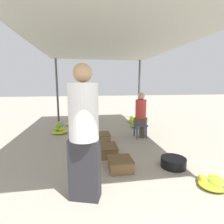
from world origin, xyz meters
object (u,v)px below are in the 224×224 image
object	(u,v)px
vendor_seated	(141,115)
banana_pile_left_0	(74,123)
banana_pile_right_2	(137,125)
banana_pile_left_1	(60,130)
crate_far	(101,137)
banana_pile_right_1	(135,120)
vendor_foreground	(84,132)
basin_black	(173,162)
crate_mid	(120,164)
banana_pile_right_0	(213,183)
stool	(140,127)
crate_near	(105,151)

from	to	relation	value
vendor_seated	banana_pile_left_0	size ratio (longest dim) A/B	2.13
banana_pile_right_2	banana_pile_left_1	bearing A→B (deg)	-172.17
banana_pile_right_2	crate_far	world-z (taller)	banana_pile_right_2
banana_pile_left_0	banana_pile_right_1	world-z (taller)	banana_pile_right_1
vendor_foreground	banana_pile_left_0	size ratio (longest dim) A/B	2.94
basin_black	banana_pile_right_1	xyz separation A→B (m)	(0.35, 3.72, 0.01)
vendor_seated	basin_black	xyz separation A→B (m)	(0.03, -1.83, -0.58)
banana_pile_right_1	crate_mid	size ratio (longest dim) A/B	1.47
vendor_seated	banana_pile_left_1	distance (m)	2.52
banana_pile_right_0	crate_far	xyz separation A→B (m)	(-1.44, 2.37, 0.04)
stool	basin_black	bearing A→B (deg)	-88.62
stool	banana_pile_right_2	xyz separation A→B (m)	(0.23, 1.11, -0.23)
crate_near	banana_pile_right_0	bearing A→B (deg)	-44.11
stool	basin_black	world-z (taller)	stool
stool	vendor_seated	bearing A→B (deg)	28.34
basin_black	banana_pile_right_0	xyz separation A→B (m)	(0.26, -0.70, -0.02)
vendor_foreground	banana_pile_right_0	world-z (taller)	vendor_foreground
banana_pile_left_0	crate_mid	size ratio (longest dim) A/B	1.44
stool	banana_pile_right_1	size ratio (longest dim) A/B	0.63
vendor_foreground	banana_pile_right_2	distance (m)	4.08
stool	banana_pile_right_1	world-z (taller)	stool
banana_pile_left_1	banana_pile_right_2	distance (m)	2.59
vendor_seated	banana_pile_right_1	bearing A→B (deg)	78.78
banana_pile_right_0	crate_mid	world-z (taller)	crate_mid
basin_black	crate_far	distance (m)	2.05
basin_black	banana_pile_left_0	world-z (taller)	banana_pile_left_0
vendor_foreground	banana_pile_left_1	distance (m)	3.40
stool	vendor_seated	xyz separation A→B (m)	(0.02, 0.01, 0.35)
vendor_seated	crate_mid	world-z (taller)	vendor_seated
banana_pile_right_0	vendor_seated	bearing A→B (deg)	96.43
banana_pile_left_0	crate_far	size ratio (longest dim) A/B	1.25
vendor_foreground	banana_pile_left_1	bearing A→B (deg)	103.32
banana_pile_right_1	crate_near	bearing A→B (deg)	-117.03
vendor_foreground	crate_mid	world-z (taller)	vendor_foreground
basin_black	banana_pile_right_1	bearing A→B (deg)	84.68
vendor_seated	banana_pile_right_1	size ratio (longest dim) A/B	2.09
crate_near	basin_black	bearing A→B (deg)	-30.71
banana_pile_left_1	banana_pile_right_0	xyz separation A→B (m)	(2.63, -3.28, -0.04)
banana_pile_right_1	banana_pile_right_2	world-z (taller)	banana_pile_right_1
banana_pile_left_0	banana_pile_right_2	bearing A→B (deg)	-16.92
stool	vendor_seated	distance (m)	0.35
basin_black	banana_pile_right_2	distance (m)	2.94
banana_pile_right_0	banana_pile_right_1	distance (m)	4.42
stool	crate_far	bearing A→B (deg)	-172.50
vendor_foreground	vendor_seated	size ratio (longest dim) A/B	1.38
stool	banana_pile_right_1	bearing A→B (deg)	78.36
banana_pile_left_1	banana_pile_right_0	world-z (taller)	banana_pile_left_1
vendor_seated	banana_pile_right_2	size ratio (longest dim) A/B	2.18
basin_black	crate_mid	bearing A→B (deg)	177.97
vendor_seated	crate_mid	bearing A→B (deg)	-118.27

